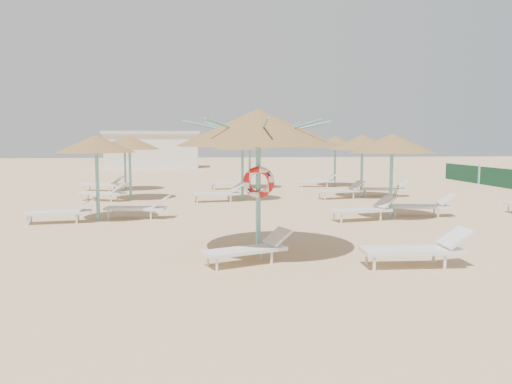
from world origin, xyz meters
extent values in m
plane|color=tan|center=(0.00, 0.00, 0.00)|extent=(120.00, 120.00, 0.00)
cylinder|color=#66B0B2|center=(-0.44, -0.01, 1.32)|extent=(0.11, 0.11, 2.64)
cone|color=olive|center=(-0.44, -0.01, 2.76)|extent=(3.52, 3.52, 0.79)
cylinder|color=#66B0B2|center=(-0.44, -0.01, 2.49)|extent=(0.20, 0.20, 0.12)
cylinder|color=#66B0B2|center=(0.37, -0.01, 2.72)|extent=(1.59, 0.04, 0.40)
cylinder|color=#66B0B2|center=(0.13, 0.56, 2.72)|extent=(1.16, 1.16, 0.40)
cylinder|color=#66B0B2|center=(-0.44, 0.80, 2.72)|extent=(0.04, 1.59, 0.40)
cylinder|color=#66B0B2|center=(-1.01, 0.56, 2.72)|extent=(1.16, 1.16, 0.40)
cylinder|color=#66B0B2|center=(-1.25, -0.01, 2.72)|extent=(1.59, 0.04, 0.40)
cylinder|color=#66B0B2|center=(-1.01, -0.58, 2.72)|extent=(1.16, 1.16, 0.40)
cylinder|color=#66B0B2|center=(-0.44, -0.82, 2.72)|extent=(0.04, 1.59, 0.40)
cylinder|color=#66B0B2|center=(0.13, -0.58, 2.72)|extent=(1.16, 1.16, 0.40)
torus|color=red|center=(-0.44, -0.11, 1.60)|extent=(0.68, 0.15, 0.68)
cylinder|color=silver|center=(-1.38, -1.32, 0.12)|extent=(0.05, 0.05, 0.25)
cylinder|color=silver|center=(-1.55, -0.90, 0.12)|extent=(0.05, 0.05, 0.25)
cylinder|color=silver|center=(-0.26, -0.87, 0.12)|extent=(0.05, 0.05, 0.25)
cylinder|color=silver|center=(-0.43, -0.46, 0.12)|extent=(0.05, 0.05, 0.25)
cube|color=silver|center=(-0.80, -0.85, 0.29)|extent=(1.78, 1.14, 0.07)
cube|color=silver|center=(-0.10, -0.56, 0.50)|extent=(0.60, 0.66, 0.33)
cylinder|color=silver|center=(1.61, -1.63, 0.14)|extent=(0.06, 0.06, 0.29)
cylinder|color=silver|center=(1.63, -1.12, 0.14)|extent=(0.06, 0.06, 0.29)
cylinder|color=silver|center=(3.00, -1.68, 0.14)|extent=(0.06, 0.06, 0.29)
cylinder|color=silver|center=(3.02, -1.17, 0.14)|extent=(0.06, 0.06, 0.29)
cube|color=silver|center=(2.45, -1.40, 0.33)|extent=(1.98, 0.71, 0.08)
cube|color=silver|center=(3.32, -1.44, 0.58)|extent=(0.52, 0.64, 0.38)
cylinder|color=#66B0B2|center=(-4.87, 5.13, 1.15)|extent=(0.11, 0.11, 2.30)
cone|color=olive|center=(-4.87, 5.13, 2.38)|extent=(2.40, 2.40, 0.54)
cylinder|color=#66B0B2|center=(-4.87, 5.13, 2.15)|extent=(0.20, 0.20, 0.12)
cylinder|color=silver|center=(-6.73, 4.37, 0.14)|extent=(0.06, 0.06, 0.28)
cylinder|color=silver|center=(-6.80, 4.86, 0.14)|extent=(0.06, 0.06, 0.28)
cylinder|color=silver|center=(-5.39, 4.56, 0.14)|extent=(0.06, 0.06, 0.28)
cylinder|color=silver|center=(-5.47, 5.06, 0.14)|extent=(0.06, 0.06, 0.28)
cube|color=silver|center=(-5.97, 4.73, 0.32)|extent=(1.97, 0.89, 0.08)
cube|color=silver|center=(-5.13, 4.85, 0.56)|extent=(0.57, 0.66, 0.36)
cylinder|color=silver|center=(-4.60, 5.30, 0.14)|extent=(0.06, 0.06, 0.28)
cylinder|color=silver|center=(-4.53, 5.79, 0.14)|extent=(0.06, 0.06, 0.28)
cylinder|color=silver|center=(-3.27, 5.10, 0.14)|extent=(0.06, 0.06, 0.28)
cylinder|color=silver|center=(-3.19, 5.60, 0.14)|extent=(0.06, 0.06, 0.28)
cube|color=silver|center=(-3.77, 5.43, 0.32)|extent=(1.97, 0.89, 0.08)
cube|color=silver|center=(-2.93, 5.31, 0.56)|extent=(0.57, 0.66, 0.36)
cylinder|color=#66B0B2|center=(-4.65, 10.66, 1.15)|extent=(0.11, 0.11, 2.30)
cone|color=olive|center=(-4.65, 10.66, 2.39)|extent=(2.58, 2.58, 0.58)
cylinder|color=#66B0B2|center=(-4.65, 10.66, 2.15)|extent=(0.20, 0.20, 0.12)
cylinder|color=silver|center=(-6.59, 10.30, 0.14)|extent=(0.06, 0.06, 0.28)
cylinder|color=silver|center=(-6.42, 10.77, 0.14)|extent=(0.06, 0.06, 0.28)
cylinder|color=silver|center=(-5.32, 9.84, 0.14)|extent=(0.06, 0.06, 0.28)
cylinder|color=silver|center=(-5.15, 10.31, 0.14)|extent=(0.06, 0.06, 0.28)
cube|color=silver|center=(-5.75, 10.26, 0.32)|extent=(2.00, 1.23, 0.08)
cube|color=silver|center=(-4.95, 9.97, 0.56)|extent=(0.66, 0.73, 0.36)
cylinder|color=#66B0B2|center=(-5.46, 14.72, 1.15)|extent=(0.11, 0.11, 2.30)
cone|color=olive|center=(-5.46, 14.72, 2.39)|extent=(2.58, 2.58, 0.58)
cylinder|color=#66B0B2|center=(-5.46, 14.72, 2.15)|extent=(0.20, 0.20, 0.12)
cylinder|color=silver|center=(-7.40, 14.36, 0.14)|extent=(0.06, 0.06, 0.28)
cylinder|color=silver|center=(-7.23, 14.83, 0.14)|extent=(0.06, 0.06, 0.28)
cylinder|color=silver|center=(-6.13, 13.90, 0.14)|extent=(0.06, 0.06, 0.28)
cylinder|color=silver|center=(-5.96, 14.37, 0.14)|extent=(0.06, 0.06, 0.28)
cube|color=silver|center=(-6.56, 14.32, 0.32)|extent=(2.00, 1.23, 0.08)
cube|color=silver|center=(-5.76, 14.03, 0.56)|extent=(0.66, 0.73, 0.36)
cylinder|color=#66B0B2|center=(0.01, 9.85, 1.15)|extent=(0.11, 0.11, 2.30)
cone|color=olive|center=(0.01, 9.85, 2.38)|extent=(2.38, 2.38, 0.53)
cylinder|color=#66B0B2|center=(0.01, 9.85, 2.15)|extent=(0.20, 0.20, 0.12)
cylinder|color=silver|center=(-1.85, 9.09, 0.14)|extent=(0.06, 0.06, 0.28)
cylinder|color=silver|center=(-1.91, 9.59, 0.14)|extent=(0.06, 0.06, 0.28)
cylinder|color=silver|center=(-0.51, 9.27, 0.14)|extent=(0.06, 0.06, 0.28)
cylinder|color=silver|center=(-0.58, 9.77, 0.14)|extent=(0.06, 0.06, 0.28)
cube|color=silver|center=(-1.09, 9.45, 0.32)|extent=(1.97, 0.86, 0.08)
cube|color=silver|center=(-0.25, 9.56, 0.56)|extent=(0.56, 0.66, 0.36)
cylinder|color=#66B0B2|center=(0.80, 14.96, 1.15)|extent=(0.11, 0.11, 2.30)
cone|color=olive|center=(0.80, 14.96, 2.39)|extent=(2.53, 2.53, 0.57)
cylinder|color=#66B0B2|center=(0.80, 14.96, 2.15)|extent=(0.20, 0.20, 0.12)
cylinder|color=silver|center=(-1.07, 14.23, 0.14)|extent=(0.06, 0.06, 0.28)
cylinder|color=silver|center=(-1.12, 14.73, 0.14)|extent=(0.06, 0.06, 0.28)
cylinder|color=silver|center=(0.27, 14.37, 0.14)|extent=(0.06, 0.06, 0.28)
cylinder|color=silver|center=(0.22, 14.87, 0.14)|extent=(0.06, 0.06, 0.28)
cube|color=silver|center=(-0.30, 14.56, 0.32)|extent=(1.96, 0.82, 0.08)
cube|color=silver|center=(0.54, 14.65, 0.56)|extent=(0.55, 0.65, 0.36)
cylinder|color=#66B0B2|center=(4.33, 4.59, 1.15)|extent=(0.11, 0.11, 2.30)
cone|color=olive|center=(4.33, 4.59, 2.39)|extent=(2.70, 2.70, 0.61)
cylinder|color=#66B0B2|center=(4.33, 4.59, 2.15)|extent=(0.20, 0.20, 0.12)
cylinder|color=silver|center=(2.50, 3.78, 0.14)|extent=(0.06, 0.06, 0.28)
cylinder|color=silver|center=(2.40, 4.27, 0.14)|extent=(0.06, 0.06, 0.28)
cylinder|color=silver|center=(3.82, 4.06, 0.14)|extent=(0.06, 0.06, 0.28)
cylinder|color=silver|center=(3.72, 4.55, 0.14)|extent=(0.06, 0.06, 0.28)
cube|color=silver|center=(3.23, 4.19, 0.32)|extent=(1.99, 0.99, 0.08)
cube|color=silver|center=(4.07, 4.36, 0.56)|extent=(0.60, 0.69, 0.36)
cylinder|color=silver|center=(4.60, 4.81, 0.14)|extent=(0.06, 0.06, 0.28)
cylinder|color=silver|center=(4.70, 5.30, 0.14)|extent=(0.06, 0.06, 0.28)
cylinder|color=silver|center=(5.92, 4.54, 0.14)|extent=(0.06, 0.06, 0.28)
cylinder|color=silver|center=(6.02, 5.03, 0.14)|extent=(0.06, 0.06, 0.28)
cube|color=silver|center=(5.43, 4.89, 0.32)|extent=(1.99, 0.99, 0.08)
cube|color=silver|center=(6.27, 4.72, 0.56)|extent=(0.60, 0.69, 0.36)
cylinder|color=#66B0B2|center=(5.25, 10.33, 1.15)|extent=(0.11, 0.11, 2.30)
cone|color=olive|center=(5.25, 10.33, 2.40)|extent=(2.90, 2.90, 0.65)
cylinder|color=#66B0B2|center=(5.25, 10.33, 2.15)|extent=(0.20, 0.20, 0.12)
cylinder|color=silver|center=(3.43, 9.51, 0.14)|extent=(0.06, 0.06, 0.28)
cylinder|color=silver|center=(3.31, 10.00, 0.14)|extent=(0.06, 0.06, 0.28)
cylinder|color=silver|center=(4.74, 9.81, 0.14)|extent=(0.06, 0.06, 0.28)
cylinder|color=silver|center=(4.63, 10.30, 0.14)|extent=(0.06, 0.06, 0.28)
cube|color=silver|center=(4.15, 9.93, 0.32)|extent=(1.99, 1.03, 0.08)
cube|color=silver|center=(4.98, 10.12, 0.56)|extent=(0.61, 0.69, 0.36)
cylinder|color=silver|center=(5.51, 10.57, 0.14)|extent=(0.06, 0.06, 0.28)
cylinder|color=silver|center=(5.63, 11.06, 0.14)|extent=(0.06, 0.06, 0.28)
cylinder|color=silver|center=(6.83, 10.26, 0.14)|extent=(0.06, 0.06, 0.28)
cylinder|color=silver|center=(6.94, 10.75, 0.14)|extent=(0.06, 0.06, 0.28)
cube|color=silver|center=(6.35, 10.63, 0.32)|extent=(1.99, 1.03, 0.08)
cube|color=silver|center=(7.18, 10.44, 0.56)|extent=(0.61, 0.69, 0.36)
cylinder|color=#66B0B2|center=(5.51, 15.69, 1.15)|extent=(0.11, 0.11, 2.30)
cone|color=olive|center=(5.51, 15.69, 2.39)|extent=(2.68, 2.68, 0.60)
cylinder|color=#66B0B2|center=(5.51, 15.69, 2.15)|extent=(0.20, 0.20, 0.12)
cylinder|color=silver|center=(3.57, 15.20, 0.14)|extent=(0.06, 0.06, 0.28)
cylinder|color=silver|center=(3.67, 15.69, 0.14)|extent=(0.06, 0.06, 0.28)
cylinder|color=silver|center=(4.90, 14.95, 0.14)|extent=(0.06, 0.06, 0.28)
cylinder|color=silver|center=(4.99, 15.44, 0.14)|extent=(0.06, 0.06, 0.28)
cube|color=silver|center=(4.41, 15.29, 0.32)|extent=(1.98, 0.96, 0.08)
cube|color=silver|center=(5.24, 15.14, 0.56)|extent=(0.59, 0.68, 0.36)
cylinder|color=silver|center=(8.90, 5.41, 0.14)|extent=(0.06, 0.06, 0.28)
cube|color=silver|center=(-6.00, 35.00, 1.50)|extent=(8.00, 4.00, 3.00)
cube|color=beige|center=(-6.00, 35.00, 3.12)|extent=(8.40, 4.40, 0.25)
cube|color=#17472C|center=(14.00, 14.00, 0.50)|extent=(0.08, 3.80, 1.00)
cube|color=#17472C|center=(14.00, 18.00, 0.50)|extent=(0.08, 3.80, 1.00)
cylinder|color=#66B0B2|center=(14.00, 16.10, 0.55)|extent=(0.08, 0.08, 1.10)
camera|label=1|loc=(-1.64, -10.66, 2.50)|focal=35.00mm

